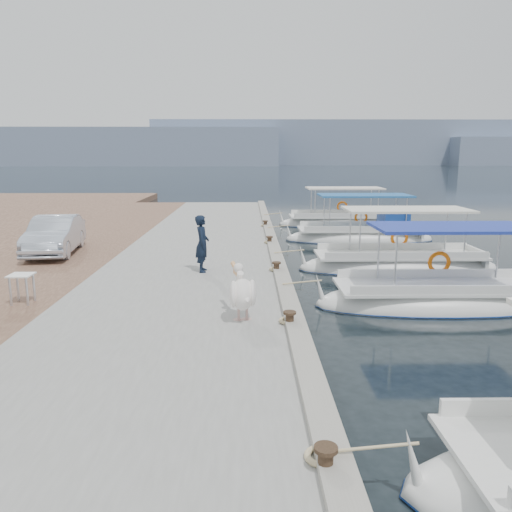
{
  "coord_description": "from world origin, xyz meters",
  "views": [
    {
      "loc": [
        -1.23,
        -13.62,
        4.08
      ],
      "look_at": [
        -1.0,
        0.6,
        1.2
      ],
      "focal_mm": 35.0,
      "sensor_mm": 36.0,
      "label": 1
    }
  ],
  "objects": [
    {
      "name": "folding_table",
      "position": [
        -6.78,
        -1.71,
        1.02
      ],
      "size": [
        0.55,
        0.55,
        0.73
      ],
      "color": "silver",
      "rests_on": "cobblestone_strip"
    },
    {
      "name": "mooring_bollards",
      "position": [
        -0.35,
        1.5,
        0.69
      ],
      "size": [
        0.28,
        20.28,
        0.33
      ],
      "color": "black",
      "rests_on": "concrete_quay"
    },
    {
      "name": "fishing_caique_b",
      "position": [
        4.07,
        -0.52,
        0.12
      ],
      "size": [
        6.96,
        2.28,
        2.83
      ],
      "color": "silver",
      "rests_on": "ground"
    },
    {
      "name": "distant_hills",
      "position": [
        29.61,
        201.49,
        7.61
      ],
      "size": [
        330.0,
        60.0,
        18.0
      ],
      "color": "slate",
      "rests_on": "ground"
    },
    {
      "name": "fishing_caique_d",
      "position": [
        4.3,
        10.27,
        0.19
      ],
      "size": [
        7.21,
        2.34,
        2.83
      ],
      "color": "silver",
      "rests_on": "ground"
    },
    {
      "name": "fishing_caique_c",
      "position": [
        4.22,
        3.92,
        0.12
      ],
      "size": [
        7.26,
        2.23,
        2.83
      ],
      "color": "silver",
      "rests_on": "ground"
    },
    {
      "name": "concrete_quay",
      "position": [
        -3.0,
        5.0,
        0.25
      ],
      "size": [
        6.0,
        40.0,
        0.5
      ],
      "primitive_type": "cube",
      "color": "gray",
      "rests_on": "ground"
    },
    {
      "name": "fishing_caique_e",
      "position": [
        4.22,
        15.54,
        0.12
      ],
      "size": [
        7.27,
        2.33,
        2.83
      ],
      "color": "silver",
      "rests_on": "ground"
    },
    {
      "name": "pelican",
      "position": [
        -1.36,
        -3.04,
        1.12
      ],
      "size": [
        0.71,
        1.56,
        1.2
      ],
      "color": "tan",
      "rests_on": "concrete_quay"
    },
    {
      "name": "cobblestone_strip",
      "position": [
        -8.0,
        5.0,
        0.25
      ],
      "size": [
        4.0,
        40.0,
        0.5
      ],
      "primitive_type": "cube",
      "color": "brown",
      "rests_on": "ground"
    },
    {
      "name": "fisherman",
      "position": [
        -2.65,
        1.64,
        1.39
      ],
      "size": [
        0.45,
        0.67,
        1.77
      ],
      "primitive_type": "imported",
      "rotation": [
        0.0,
        0.0,
        1.62
      ],
      "color": "black",
      "rests_on": "concrete_quay"
    },
    {
      "name": "quay_curb",
      "position": [
        -0.22,
        5.0,
        0.56
      ],
      "size": [
        0.44,
        40.0,
        0.12
      ],
      "primitive_type": "cube",
      "color": "gray",
      "rests_on": "concrete_quay"
    },
    {
      "name": "ground",
      "position": [
        0.0,
        0.0,
        0.0
      ],
      "size": [
        400.0,
        400.0,
        0.0
      ],
      "primitive_type": "plane",
      "color": "black",
      "rests_on": "ground"
    },
    {
      "name": "parked_car",
      "position": [
        -8.36,
        4.65,
        1.19
      ],
      "size": [
        2.0,
        4.36,
        1.38
      ],
      "primitive_type": "imported",
      "rotation": [
        0.0,
        0.0,
        0.13
      ],
      "color": "silver",
      "rests_on": "cobblestone_strip"
    }
  ]
}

